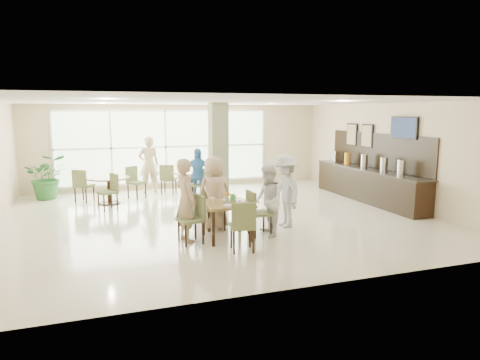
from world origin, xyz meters
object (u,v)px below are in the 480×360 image
object	(u,v)px
potted_plant	(47,177)
adult_b	(216,166)
teen_far	(214,193)
teen_right	(268,201)
teen_standing	(285,191)
round_table_right	(192,176)
main_table	(227,207)
adult_a	(198,175)
adult_standing	(149,165)
round_table_left	(109,183)
buffet_counter	(368,182)
teen_left	(186,200)

from	to	relation	value
potted_plant	adult_b	bearing A→B (deg)	-10.42
teen_far	adult_b	size ratio (longest dim) A/B	0.92
potted_plant	teen_right	bearing A→B (deg)	-50.32
teen_standing	adult_b	size ratio (longest dim) A/B	0.92
round_table_right	teen_right	bearing A→B (deg)	-83.50
teen_far	teen_right	distance (m)	1.25
main_table	potted_plant	world-z (taller)	potted_plant
adult_a	main_table	bearing A→B (deg)	-72.40
adult_standing	main_table	bearing A→B (deg)	95.86
main_table	teen_far	bearing A→B (deg)	94.03
round_table_left	adult_b	distance (m)	3.27
teen_standing	adult_b	world-z (taller)	adult_b
round_table_right	adult_standing	bearing A→B (deg)	143.37
teen_right	main_table	bearing A→B (deg)	-90.39
teen_standing	adult_standing	bearing A→B (deg)	-157.42
main_table	teen_standing	xyz separation A→B (m)	(1.51, 0.49, 0.16)
round_table_right	adult_standing	world-z (taller)	adult_standing
adult_b	round_table_left	bearing A→B (deg)	-71.86
round_table_left	round_table_right	world-z (taller)	same
potted_plant	adult_standing	bearing A→B (deg)	-0.17
teen_standing	potted_plant	bearing A→B (deg)	-136.13
teen_standing	adult_standing	xyz separation A→B (m)	(-2.38, 5.10, 0.09)
buffet_counter	adult_standing	world-z (taller)	buffet_counter
teen_far	teen_right	bearing A→B (deg)	128.78
round_table_left	potted_plant	world-z (taller)	potted_plant
teen_far	adult_b	xyz separation A→B (m)	(1.13, 3.92, 0.07)
round_table_left	adult_a	size ratio (longest dim) A/B	0.76
round_table_left	round_table_right	distance (m)	2.50
buffet_counter	potted_plant	xyz separation A→B (m)	(-8.82, 3.31, 0.11)
buffet_counter	teen_right	size ratio (longest dim) A/B	3.15
round_table_right	adult_a	world-z (taller)	adult_a
adult_standing	teen_far	bearing A→B (deg)	96.63
round_table_left	round_table_right	xyz separation A→B (m)	(2.47, 0.39, 0.00)
buffet_counter	teen_right	world-z (taller)	buffet_counter
main_table	round_table_right	distance (m)	4.71
adult_standing	adult_b	bearing A→B (deg)	152.29
round_table_left	adult_a	distance (m)	2.49
buffet_counter	teen_standing	world-z (taller)	buffet_counter
adult_b	main_table	bearing A→B (deg)	-1.51
round_table_left	teen_right	size ratio (longest dim) A/B	0.79
teen_left	teen_far	size ratio (longest dim) A/B	1.03
teen_standing	adult_b	distance (m)	4.23
main_table	round_table_left	xyz separation A→B (m)	(-2.15, 4.31, -0.07)
adult_a	teen_standing	bearing A→B (deg)	-47.55
potted_plant	adult_standing	size ratio (longest dim) A/B	0.73
round_table_right	teen_right	size ratio (longest dim) A/B	0.80
round_table_left	teen_standing	xyz separation A→B (m)	(3.66, -3.83, 0.23)
buffet_counter	adult_standing	xyz separation A→B (m)	(-5.85, 3.30, 0.35)
buffet_counter	potted_plant	size ratio (longest dim) A/B	3.54
buffet_counter	teen_right	bearing A→B (deg)	-150.06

